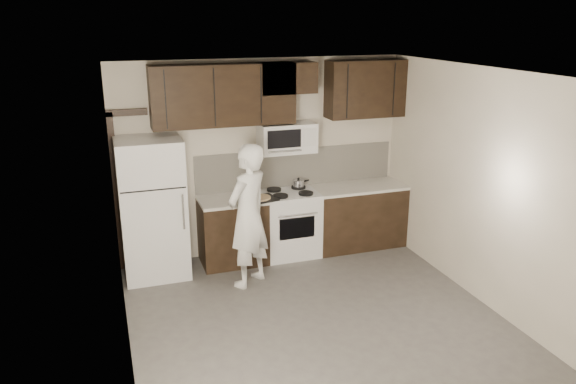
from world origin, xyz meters
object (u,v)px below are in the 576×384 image
refrigerator (153,208)px  microwave (287,138)px  stove (290,223)px  person (248,216)px

refrigerator → microwave: bearing=5.1°
stove → microwave: 1.20m
microwave → refrigerator: 2.00m
microwave → refrigerator: bearing=-174.9°
stove → microwave: bearing=90.1°
microwave → refrigerator: microwave is taller
refrigerator → person: bearing=-31.1°
stove → person: bearing=-138.0°
stove → microwave: microwave is taller
microwave → person: microwave is taller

